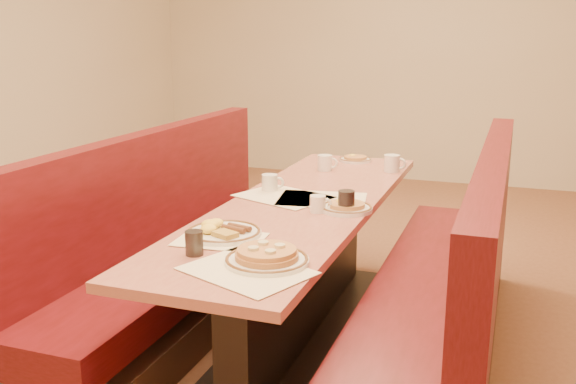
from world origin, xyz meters
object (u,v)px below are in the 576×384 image
(booth_left, at_px, (176,259))
(coffee_mug_a, at_px, (318,204))
(eggs_plate, at_px, (222,232))
(coffee_mug_c, at_px, (393,163))
(booth_right, at_px, (449,295))
(diner_table, at_px, (302,273))
(coffee_mug_d, at_px, (325,163))
(soda_tumbler_mid, at_px, (346,202))
(pancake_plate, at_px, (267,258))
(coffee_mug_b, at_px, (270,183))
(soda_tumbler_near, at_px, (194,243))

(booth_left, xyz_separation_m, coffee_mug_a, (0.86, -0.15, 0.43))
(booth_left, bearing_deg, eggs_plate, -46.68)
(coffee_mug_c, bearing_deg, booth_right, -61.85)
(booth_right, height_order, coffee_mug_c, booth_right)
(booth_right, bearing_deg, diner_table, 180.00)
(coffee_mug_d, relative_size, soda_tumbler_mid, 1.17)
(pancake_plate, relative_size, coffee_mug_b, 2.67)
(diner_table, bearing_deg, coffee_mug_b, 146.74)
(coffee_mug_d, height_order, soda_tumbler_mid, soda_tumbler_mid)
(coffee_mug_c, xyz_separation_m, coffee_mug_d, (-0.39, -0.10, -0.00))
(booth_right, relative_size, soda_tumbler_mid, 23.39)
(coffee_mug_a, relative_size, coffee_mug_d, 0.83)
(diner_table, xyz_separation_m, booth_right, (0.73, 0.00, -0.01))
(diner_table, xyz_separation_m, coffee_mug_c, (0.28, 0.86, 0.43))
(diner_table, xyz_separation_m, booth_left, (-0.73, 0.00, -0.01))
(coffee_mug_a, distance_m, soda_tumbler_mid, 0.13)
(coffee_mug_a, bearing_deg, soda_tumbler_near, -123.32)
(diner_table, bearing_deg, soda_tumbler_mid, -25.32)
(coffee_mug_d, xyz_separation_m, soda_tumbler_mid, (0.36, -0.88, 0.00))
(diner_table, relative_size, coffee_mug_d, 20.03)
(booth_right, relative_size, coffee_mug_c, 18.59)
(diner_table, bearing_deg, soda_tumbler_near, -98.77)
(eggs_plate, height_order, coffee_mug_c, coffee_mug_c)
(booth_right, relative_size, coffee_mug_b, 21.64)
(coffee_mug_b, bearing_deg, coffee_mug_d, 54.15)
(eggs_plate, distance_m, soda_tumbler_mid, 0.64)
(coffee_mug_d, height_order, soda_tumbler_near, same)
(diner_table, distance_m, coffee_mug_d, 0.87)
(eggs_plate, bearing_deg, pancake_plate, -39.71)
(coffee_mug_c, distance_m, soda_tumbler_mid, 0.98)
(booth_left, relative_size, coffee_mug_b, 21.64)
(coffee_mug_c, bearing_deg, eggs_plate, -105.22)
(pancake_plate, distance_m, coffee_mug_d, 1.65)
(soda_tumbler_mid, bearing_deg, booth_right, 14.16)
(coffee_mug_c, bearing_deg, booth_left, -139.26)
(booth_left, height_order, pancake_plate, booth_left)
(coffee_mug_b, relative_size, soda_tumbler_mid, 1.08)
(coffee_mug_b, bearing_deg, soda_tumbler_near, -109.15)
(coffee_mug_c, bearing_deg, coffee_mug_d, -164.74)
(booth_left, relative_size, soda_tumbler_mid, 23.39)
(pancake_plate, bearing_deg, coffee_mug_c, 85.82)
(coffee_mug_b, xyz_separation_m, soda_tumbler_mid, (0.48, -0.27, 0.01))
(booth_left, height_order, coffee_mug_a, booth_left)
(booth_right, xyz_separation_m, coffee_mug_a, (-0.60, -0.15, 0.43))
(pancake_plate, bearing_deg, booth_left, 135.45)
(booth_right, xyz_separation_m, soda_tumbler_near, (-0.87, -0.88, 0.44))
(coffee_mug_c, bearing_deg, pancake_plate, -93.62)
(coffee_mug_a, xyz_separation_m, coffee_mug_c, (0.16, 1.01, 0.01))
(pancake_plate, distance_m, soda_tumbler_near, 0.29)
(coffee_mug_b, height_order, soda_tumbler_near, soda_tumbler_near)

